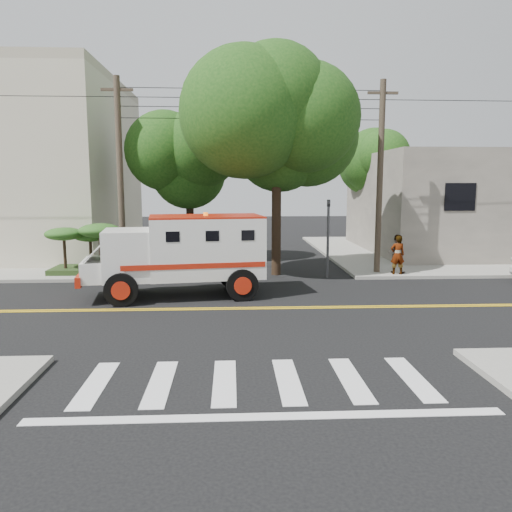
{
  "coord_description": "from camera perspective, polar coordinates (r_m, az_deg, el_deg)",
  "views": [
    {
      "loc": [
        -0.63,
        -16.94,
        4.3
      ],
      "look_at": [
        0.3,
        1.7,
        1.6
      ],
      "focal_mm": 35.0,
      "sensor_mm": 36.0,
      "label": 1
    }
  ],
  "objects": [
    {
      "name": "tree_left",
      "position": [
        28.84,
        -7.06,
        11.01
      ],
      "size": [
        4.48,
        4.2,
        7.7
      ],
      "color": "black",
      "rests_on": "ground"
    },
    {
      "name": "ground",
      "position": [
        17.49,
        -0.7,
        -6.0
      ],
      "size": [
        100.0,
        100.0,
        0.0
      ],
      "primitive_type": "plane",
      "color": "black",
      "rests_on": "ground"
    },
    {
      "name": "sidewalk_nw",
      "position": [
        33.32,
        -25.55,
        0.14
      ],
      "size": [
        17.0,
        17.0,
        0.15
      ],
      "primitive_type": "cube",
      "color": "gray",
      "rests_on": "ground"
    },
    {
      "name": "armored_truck",
      "position": [
        19.28,
        -8.33,
        0.6
      ],
      "size": [
        7.11,
        3.55,
        3.11
      ],
      "rotation": [
        0.0,
        0.0,
        0.14
      ],
      "color": "silver",
      "rests_on": "ground"
    },
    {
      "name": "traffic_signal",
      "position": [
        23.07,
        8.24,
        2.99
      ],
      "size": [
        0.15,
        0.18,
        3.6
      ],
      "color": "#3F3F42",
      "rests_on": "ground"
    },
    {
      "name": "palm_planter",
      "position": [
        24.67,
        -18.86,
        1.61
      ],
      "size": [
        3.52,
        2.63,
        2.36
      ],
      "color": "#1E3314",
      "rests_on": "sidewalk_nw"
    },
    {
      "name": "tree_main",
      "position": [
        23.47,
        3.58,
        15.31
      ],
      "size": [
        6.08,
        5.7,
        9.85
      ],
      "color": "black",
      "rests_on": "ground"
    },
    {
      "name": "sidewalk_ne",
      "position": [
        33.83,
        21.86,
        0.46
      ],
      "size": [
        17.0,
        17.0,
        0.15
      ],
      "primitive_type": "cube",
      "color": "gray",
      "rests_on": "ground"
    },
    {
      "name": "building_right",
      "position": [
        34.69,
        24.05,
        5.62
      ],
      "size": [
        14.0,
        12.0,
        6.0
      ],
      "primitive_type": "cube",
      "color": "#686259",
      "rests_on": "sidewalk_ne"
    },
    {
      "name": "utility_pole_right",
      "position": [
        24.16,
        13.97,
        8.46
      ],
      "size": [
        0.28,
        0.28,
        9.0
      ],
      "primitive_type": "cylinder",
      "color": "#382D23",
      "rests_on": "ground"
    },
    {
      "name": "pedestrian_a",
      "position": [
        23.94,
        15.87,
        0.12
      ],
      "size": [
        0.66,
        0.44,
        1.81
      ],
      "primitive_type": "imported",
      "rotation": [
        0.0,
        0.0,
        3.13
      ],
      "color": "gray",
      "rests_on": "sidewalk_ne"
    },
    {
      "name": "accessibility_sign",
      "position": [
        23.96,
        -16.28,
        0.86
      ],
      "size": [
        0.45,
        0.1,
        2.02
      ],
      "color": "#3F3F42",
      "rests_on": "ground"
    },
    {
      "name": "tree_right",
      "position": [
        34.1,
        13.53,
        11.02
      ],
      "size": [
        4.8,
        4.5,
        8.2
      ],
      "color": "black",
      "rests_on": "ground"
    },
    {
      "name": "utility_pole_left",
      "position": [
        23.48,
        -15.24,
        8.43
      ],
      "size": [
        0.28,
        0.28,
        9.0
      ],
      "primitive_type": "cylinder",
      "color": "#382D23",
      "rests_on": "ground"
    },
    {
      "name": "pedestrian_b",
      "position": [
        24.28,
        15.77,
        0.24
      ],
      "size": [
        1.11,
        1.03,
        1.81
      ],
      "primitive_type": "imported",
      "rotation": [
        0.0,
        0.0,
        2.62
      ],
      "color": "gray",
      "rests_on": "sidewalk_ne"
    }
  ]
}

